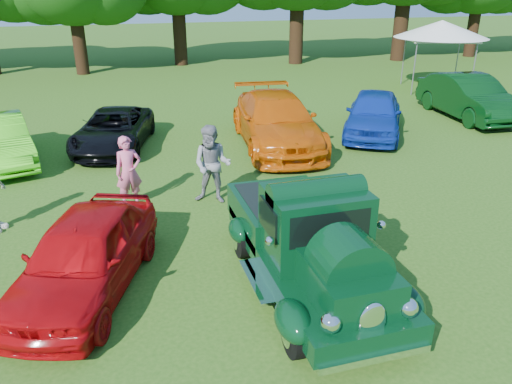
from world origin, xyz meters
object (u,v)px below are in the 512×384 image
object	(u,v)px
hero_pickup	(309,243)
back_car_green	(468,97)
back_car_black	(113,130)
back_car_blue	(374,114)
red_convertible	(85,255)
spectator_pink	(129,172)
canopy_tent	(441,30)
back_car_lime	(0,141)
spectator_grey	(212,165)
back_car_orange	(276,121)

from	to	relation	value
hero_pickup	back_car_green	bearing A→B (deg)	41.46
hero_pickup	back_car_black	size ratio (longest dim) A/B	1.12
back_car_blue	red_convertible	bearing A→B (deg)	-111.09
spectator_pink	canopy_tent	size ratio (longest dim) A/B	0.30
back_car_black	spectator_pink	size ratio (longest dim) A/B	2.54
red_convertible	spectator_pink	distance (m)	3.57
back_car_green	back_car_lime	bearing A→B (deg)	-173.19
red_convertible	back_car_green	world-z (taller)	back_car_green
hero_pickup	spectator_grey	bearing A→B (deg)	102.07
red_convertible	back_car_orange	size ratio (longest dim) A/B	0.72
hero_pickup	back_car_blue	world-z (taller)	hero_pickup
hero_pickup	red_convertible	xyz separation A→B (m)	(-3.73, 0.91, -0.13)
spectator_pink	spectator_grey	world-z (taller)	spectator_grey
back_car_black	back_car_orange	distance (m)	5.23
spectator_grey	back_car_black	bearing A→B (deg)	139.36
back_car_blue	back_car_black	bearing A→B (deg)	-155.15
spectator_pink	spectator_grey	xyz separation A→B (m)	(1.94, -0.34, 0.10)
red_convertible	back_car_blue	distance (m)	11.80
back_car_orange	spectator_grey	world-z (taller)	spectator_grey
back_car_orange	back_car_lime	bearing A→B (deg)	-178.38
back_car_blue	back_car_lime	bearing A→B (deg)	-150.53
back_car_green	spectator_grey	bearing A→B (deg)	-150.78
back_car_orange	spectator_grey	bearing A→B (deg)	-120.89
hero_pickup	red_convertible	size ratio (longest dim) A/B	1.20
back_car_blue	spectator_pink	size ratio (longest dim) A/B	2.61
back_car_lime	spectator_grey	distance (m)	7.02
red_convertible	back_car_green	size ratio (longest dim) A/B	0.81
red_convertible	hero_pickup	bearing A→B (deg)	7.71
back_car_black	back_car_blue	world-z (taller)	back_car_blue
back_car_black	spectator_grey	xyz separation A→B (m)	(2.17, -5.08, 0.35)
back_car_green	spectator_grey	size ratio (longest dim) A/B	2.62
hero_pickup	canopy_tent	size ratio (longest dim) A/B	0.86
back_car_lime	back_car_black	world-z (taller)	back_car_lime
back_car_orange	back_car_blue	xyz separation A→B (m)	(3.62, 0.22, -0.06)
back_car_lime	canopy_tent	world-z (taller)	canopy_tent
hero_pickup	back_car_lime	distance (m)	10.55
back_car_black	hero_pickup	bearing A→B (deg)	-56.67
back_car_black	back_car_blue	distance (m)	8.76
hero_pickup	back_car_green	size ratio (longest dim) A/B	0.97
back_car_orange	back_car_green	bearing A→B (deg)	15.46
spectator_pink	back_car_orange	bearing A→B (deg)	23.35
back_car_blue	spectator_pink	xyz separation A→B (m)	(-8.45, -3.70, 0.10)
back_car_green	spectator_grey	world-z (taller)	spectator_grey
hero_pickup	spectator_grey	world-z (taller)	spectator_grey
back_car_lime	back_car_blue	bearing A→B (deg)	-17.28
back_car_lime	back_car_orange	world-z (taller)	back_car_orange
hero_pickup	back_car_orange	size ratio (longest dim) A/B	0.86
hero_pickup	back_car_lime	xyz separation A→B (m)	(-6.24, 8.51, -0.13)
red_convertible	back_car_black	xyz separation A→B (m)	(0.70, 8.18, -0.09)
back_car_green	spectator_grey	xyz separation A→B (m)	(-11.23, -5.16, 0.13)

